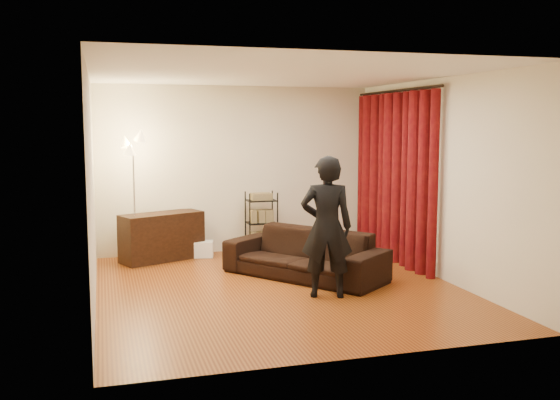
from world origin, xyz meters
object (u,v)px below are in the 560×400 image
object	(u,v)px
floor_lamp	(134,201)
media_cabinet	(162,237)
sofa	(305,254)
wire_shelf	(261,223)
storage_boxes	(203,249)
person	(327,227)

from	to	relation	value
floor_lamp	media_cabinet	bearing A→B (deg)	25.71
sofa	wire_shelf	distance (m)	1.73
storage_boxes	floor_lamp	distance (m)	1.37
wire_shelf	sofa	bearing A→B (deg)	-78.91
sofa	person	xyz separation A→B (m)	(-0.05, -0.97, 0.53)
media_cabinet	storage_boxes	size ratio (longest dim) A/B	4.02
sofa	storage_boxes	world-z (taller)	sofa
media_cabinet	sofa	bearing A→B (deg)	-66.01
wire_shelf	floor_lamp	bearing A→B (deg)	-167.02
storage_boxes	wire_shelf	world-z (taller)	wire_shelf
person	media_cabinet	xyz separation A→B (m)	(-1.72, 2.62, -0.49)
person	storage_boxes	bearing A→B (deg)	-51.26
media_cabinet	wire_shelf	size ratio (longest dim) A/B	1.25
sofa	wire_shelf	xyz separation A→B (m)	(-0.17, 1.71, 0.18)
media_cabinet	storage_boxes	world-z (taller)	media_cabinet
person	wire_shelf	world-z (taller)	person
sofa	person	world-z (taller)	person
sofa	floor_lamp	size ratio (longest dim) A/B	1.16
person	media_cabinet	world-z (taller)	person
sofa	floor_lamp	world-z (taller)	floor_lamp
wire_shelf	media_cabinet	bearing A→B (deg)	-172.10
media_cabinet	floor_lamp	size ratio (longest dim) A/B	0.65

